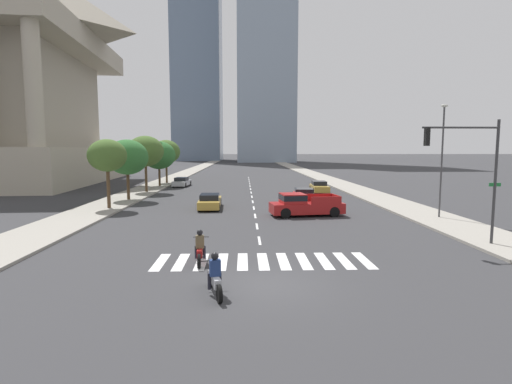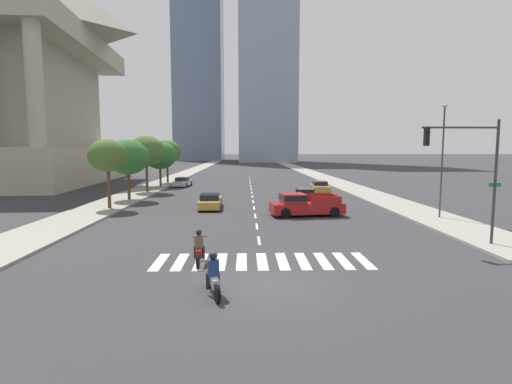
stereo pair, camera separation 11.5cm
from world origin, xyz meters
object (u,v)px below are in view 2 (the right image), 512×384
(sedan_silver_3, at_px, (183,182))
(street_tree_nearest, at_px, (108,156))
(sedan_gold_0, at_px, (210,201))
(street_tree_third, at_px, (146,151))
(motorcycle_trailing, at_px, (213,278))
(motorcycle_lead, at_px, (199,250))
(street_tree_fifth, at_px, (167,152))
(pickup_truck, at_px, (303,205))
(sedan_gold_1, at_px, (320,187))
(sedan_red_2, at_px, (304,196))
(street_tree_second, at_px, (128,157))
(street_lamp_east, at_px, (443,153))
(street_tree_fourth, at_px, (160,155))
(traffic_signal_near, at_px, (470,160))

(sedan_silver_3, height_order, street_tree_nearest, street_tree_nearest)
(street_tree_nearest, bearing_deg, sedan_gold_0, 3.26)
(street_tree_third, bearing_deg, motorcycle_trailing, -72.61)
(motorcycle_lead, height_order, street_tree_third, street_tree_third)
(sedan_silver_3, bearing_deg, street_tree_fifth, 38.86)
(street_tree_fifth, bearing_deg, pickup_truck, -61.22)
(sedan_gold_1, relative_size, sedan_silver_3, 1.01)
(motorcycle_lead, bearing_deg, motorcycle_trailing, -169.36)
(sedan_red_2, relative_size, street_tree_fifth, 0.71)
(pickup_truck, relative_size, sedan_red_2, 1.28)
(sedan_red_2, distance_m, street_tree_nearest, 17.45)
(sedan_gold_0, distance_m, street_tree_fifth, 25.75)
(street_tree_second, relative_size, street_tree_fifth, 0.93)
(street_lamp_east, bearing_deg, street_tree_second, 156.57)
(sedan_red_2, height_order, street_tree_fourth, street_tree_fourth)
(motorcycle_lead, relative_size, street_tree_fourth, 0.39)
(sedan_gold_0, relative_size, sedan_gold_1, 1.07)
(street_tree_second, bearing_deg, street_tree_third, 90.00)
(street_tree_fifth, bearing_deg, motorcycle_trailing, -77.16)
(sedan_gold_1, height_order, street_tree_fifth, street_tree_fifth)
(motorcycle_trailing, distance_m, street_lamp_east, 20.93)
(street_lamp_east, bearing_deg, street_tree_fifth, 129.82)
(traffic_signal_near, relative_size, street_tree_second, 1.09)
(street_tree_second, relative_size, street_tree_third, 0.91)
(sedan_silver_3, xyz_separation_m, street_tree_second, (-2.77, -14.91, 3.61))
(pickup_truck, distance_m, street_tree_second, 18.20)
(traffic_signal_near, relative_size, street_tree_third, 0.99)
(pickup_truck, xyz_separation_m, sedan_gold_0, (-7.23, 3.99, -0.24))
(street_lamp_east, bearing_deg, street_tree_fourth, 134.88)
(sedan_silver_3, distance_m, street_tree_nearest, 20.99)
(street_tree_nearest, bearing_deg, street_lamp_east, -11.89)
(pickup_truck, height_order, sedan_gold_1, pickup_truck)
(pickup_truck, relative_size, street_tree_fifth, 0.91)
(street_tree_nearest, bearing_deg, motorcycle_lead, -59.73)
(pickup_truck, xyz_separation_m, traffic_signal_near, (6.85, -9.57, 3.56))
(street_tree_nearest, distance_m, street_tree_fifth, 24.56)
(motorcycle_lead, xyz_separation_m, street_tree_fourth, (-9.13, 35.34, 3.56))
(street_tree_nearest, distance_m, street_tree_fourth, 19.71)
(sedan_silver_3, relative_size, street_tree_nearest, 0.79)
(sedan_red_2, distance_m, traffic_signal_near, 18.26)
(street_tree_third, bearing_deg, sedan_gold_0, -55.93)
(street_tree_nearest, bearing_deg, street_tree_fifth, 90.00)
(sedan_red_2, distance_m, street_lamp_east, 12.91)
(sedan_gold_0, bearing_deg, sedan_gold_1, -44.87)
(sedan_gold_1, height_order, street_lamp_east, street_lamp_east)
(street_tree_fifth, bearing_deg, street_tree_second, -90.00)
(pickup_truck, height_order, sedan_red_2, pickup_truck)
(motorcycle_lead, relative_size, sedan_silver_3, 0.51)
(sedan_red_2, relative_size, traffic_signal_near, 0.70)
(motorcycle_lead, xyz_separation_m, sedan_silver_3, (-6.35, 36.09, -0.02))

